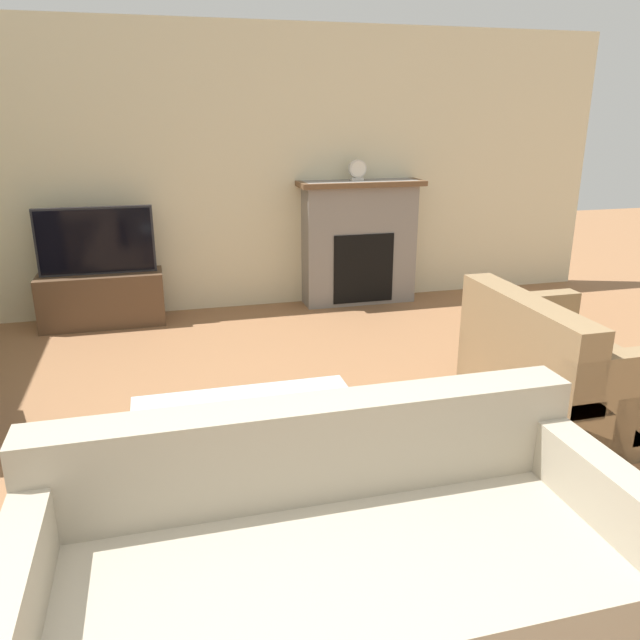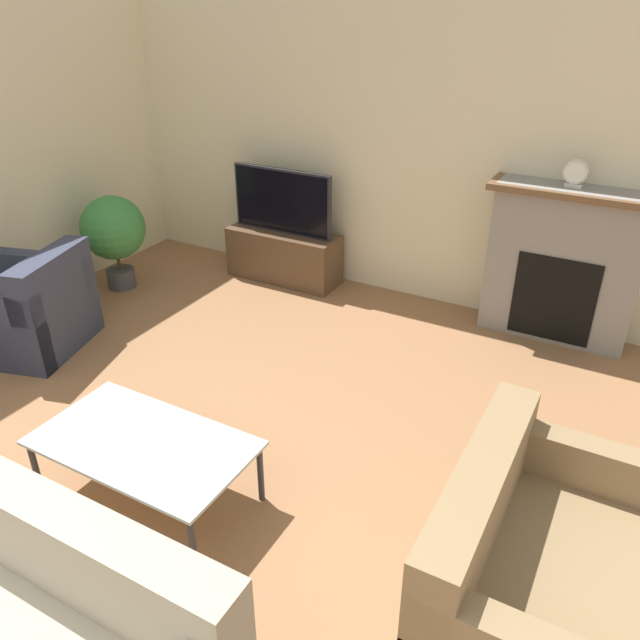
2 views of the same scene
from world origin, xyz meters
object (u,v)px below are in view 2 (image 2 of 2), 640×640
at_px(couch_loveseat, 535,577).
at_px(mantel_clock, 576,173).
at_px(tv, 282,201).
at_px(armchair_by_window, 26,313).
at_px(potted_plant, 113,231).
at_px(coffee_table, 144,446).

relative_size(couch_loveseat, mantel_clock, 6.27).
distance_m(tv, armchair_by_window, 2.42).
xyz_separation_m(tv, mantel_clock, (2.50, 0.12, 0.56)).
distance_m(tv, potted_plant, 1.59).
height_order(potted_plant, mantel_clock, mantel_clock).
height_order(tv, armchair_by_window, tv).
bearing_deg(tv, mantel_clock, 2.76).
xyz_separation_m(couch_loveseat, potted_plant, (-4.26, 1.78, 0.28)).
bearing_deg(couch_loveseat, mantel_clock, 9.58).
relative_size(armchair_by_window, potted_plant, 1.20).
bearing_deg(tv, potted_plant, -144.29).
relative_size(tv, couch_loveseat, 0.80).
height_order(couch_loveseat, coffee_table, couch_loveseat).
relative_size(tv, mantel_clock, 5.00).
bearing_deg(potted_plant, armchair_by_window, -80.76).
bearing_deg(coffee_table, potted_plant, 137.72).
height_order(tv, coffee_table, tv).
distance_m(coffee_table, mantel_clock, 3.57).
xyz_separation_m(armchair_by_window, mantel_clock, (3.59, 2.22, 1.06)).
xyz_separation_m(tv, armchair_by_window, (-1.09, -2.10, -0.50)).
xyz_separation_m(tv, coffee_table, (0.93, -2.93, -0.42)).
xyz_separation_m(potted_plant, mantel_clock, (3.78, 1.04, 0.79)).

